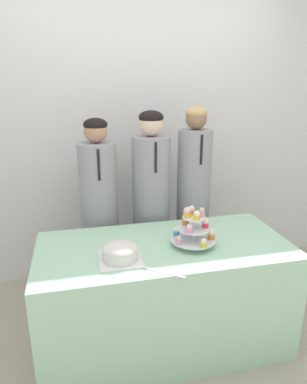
{
  "coord_description": "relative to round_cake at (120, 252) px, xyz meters",
  "views": [
    {
      "loc": [
        -0.51,
        -1.52,
        1.72
      ],
      "look_at": [
        -0.06,
        0.41,
        1.08
      ],
      "focal_mm": 32.0,
      "sensor_mm": 36.0,
      "label": 1
    }
  ],
  "objects": [
    {
      "name": "table",
      "position": [
        0.3,
        0.13,
        -0.42
      ],
      "size": [
        1.59,
        0.74,
        0.74
      ],
      "color": "#A8DBB2",
      "rests_on": "ground_plane"
    },
    {
      "name": "round_cake",
      "position": [
        0.0,
        0.0,
        0.0
      ],
      "size": [
        0.25,
        0.25,
        0.11
      ],
      "color": "white",
      "rests_on": "table"
    },
    {
      "name": "student_0",
      "position": [
        -0.06,
        0.71,
        -0.09
      ],
      "size": [
        0.28,
        0.29,
        1.48
      ],
      "color": "#939399",
      "rests_on": "ground_plane"
    },
    {
      "name": "student_2",
      "position": [
        0.69,
        0.71,
        -0.05
      ],
      "size": [
        0.27,
        0.27,
        1.55
      ],
      "color": "#939399",
      "rests_on": "ground_plane"
    },
    {
      "name": "cake_knife",
      "position": [
        0.15,
        -0.15,
        -0.05
      ],
      "size": [
        0.25,
        0.19,
        0.01
      ],
      "rotation": [
        0.0,
        0.0,
        -0.64
      ],
      "color": "silver",
      "rests_on": "table"
    },
    {
      "name": "cupcake_stand",
      "position": [
        0.47,
        0.09,
        0.06
      ],
      "size": [
        0.28,
        0.28,
        0.25
      ],
      "color": "silver",
      "rests_on": "table"
    },
    {
      "name": "student_1",
      "position": [
        0.34,
        0.71,
        -0.07
      ],
      "size": [
        0.29,
        0.3,
        1.53
      ],
      "color": "#939399",
      "rests_on": "ground_plane"
    },
    {
      "name": "ground_plane",
      "position": [
        0.3,
        -0.24,
        -0.79
      ],
      "size": [
        16.0,
        16.0,
        0.0
      ],
      "primitive_type": "plane",
      "color": "#ADA38E"
    },
    {
      "name": "wall_back",
      "position": [
        0.3,
        1.19,
        0.56
      ],
      "size": [
        9.0,
        0.06,
        2.7
      ],
      "color": "silver",
      "rests_on": "ground_plane"
    }
  ]
}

